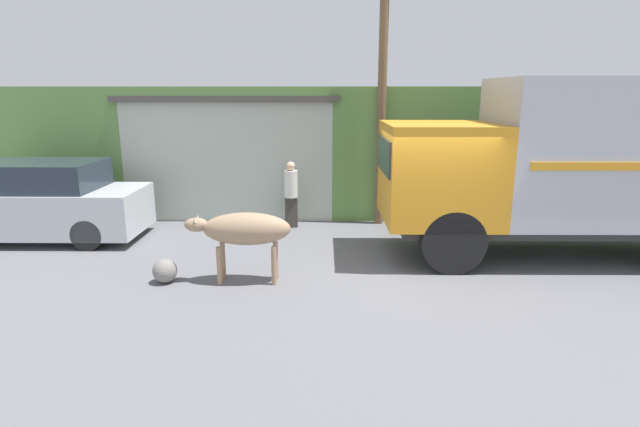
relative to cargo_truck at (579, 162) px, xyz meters
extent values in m
plane|color=slate|center=(-3.17, -0.60, -1.93)|extent=(60.00, 60.00, 0.00)
cube|color=#608C47|center=(-3.17, 5.77, -0.24)|extent=(32.00, 5.99, 3.38)
cube|color=#B2BCAD|center=(-7.39, 3.97, -0.43)|extent=(5.29, 2.40, 3.00)
cube|color=#4C4742|center=(-7.39, 3.97, 1.15)|extent=(5.59, 2.70, 0.16)
cube|color=#2D2D2D|center=(-0.22, 0.03, -1.25)|extent=(6.53, 1.82, 0.18)
cube|color=orange|center=(-2.71, 0.03, -0.21)|extent=(2.13, 2.28, 1.89)
cube|color=#232D38|center=(-3.79, 0.03, 0.13)|extent=(0.04, 1.94, 0.66)
cube|color=#ADADB7|center=(0.84, 0.03, 0.21)|extent=(4.97, 2.28, 2.74)
cylinder|color=black|center=(-2.60, -0.86, -1.34)|extent=(1.18, 0.50, 1.18)
ellipsoid|color=#9E7F60|center=(-6.28, -1.42, -0.97)|extent=(1.52, 0.56, 0.56)
ellipsoid|color=#9E7F60|center=(-7.15, -1.42, -0.90)|extent=(0.42, 0.24, 0.24)
cone|color=#B7AD93|center=(-7.15, -1.52, -0.78)|extent=(0.06, 0.06, 0.11)
cone|color=#B7AD93|center=(-7.15, -1.33, -0.78)|extent=(0.06, 0.06, 0.11)
cylinder|color=#9E7F60|center=(-6.75, -1.58, -1.59)|extent=(0.09, 0.09, 0.67)
cylinder|color=#9E7F60|center=(-6.75, -1.27, -1.59)|extent=(0.09, 0.09, 0.67)
cylinder|color=#9E7F60|center=(-5.81, -1.58, -1.59)|extent=(0.09, 0.09, 0.67)
cylinder|color=#9E7F60|center=(-5.81, -1.27, -1.59)|extent=(0.09, 0.09, 0.67)
cube|color=silver|center=(-11.33, 1.15, -1.26)|extent=(4.56, 1.84, 0.97)
cube|color=#232D38|center=(-11.22, 1.15, -0.47)|extent=(2.51, 1.70, 0.61)
cylinder|color=black|center=(-9.92, 0.37, -1.60)|extent=(0.66, 0.29, 0.66)
cube|color=#38332D|center=(-5.75, 2.20, -1.55)|extent=(0.31, 0.26, 0.75)
cylinder|color=silver|center=(-5.75, 2.20, -0.85)|extent=(0.41, 0.41, 0.65)
sphere|color=#DBB28E|center=(-5.75, 2.20, -0.41)|extent=(0.22, 0.22, 0.22)
cylinder|color=brown|center=(-3.57, 2.61, 1.13)|extent=(0.22, 0.22, 6.11)
sphere|color=gray|center=(-7.73, -1.49, -1.72)|extent=(0.42, 0.42, 0.42)
camera|label=1|loc=(-4.95, -9.68, 1.32)|focal=28.00mm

